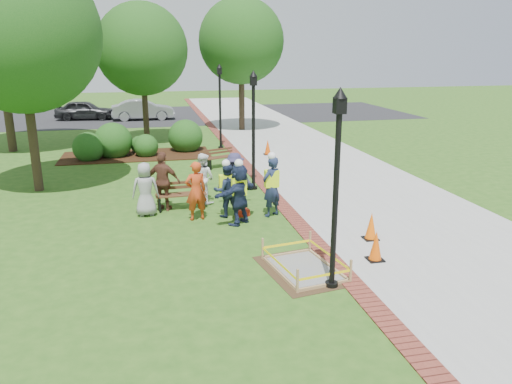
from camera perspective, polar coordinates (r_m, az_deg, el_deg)
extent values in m
plane|color=#285116|center=(13.46, -0.98, -5.61)|extent=(100.00, 100.00, 0.00)
cube|color=#9E9E99|center=(24.00, 5.97, 4.05)|extent=(6.00, 60.00, 0.02)
cube|color=maroon|center=(23.19, -1.70, 3.72)|extent=(0.50, 60.00, 0.03)
cube|color=#381E0F|center=(24.76, -13.47, 4.09)|extent=(7.00, 3.00, 0.05)
cube|color=black|center=(39.65, -8.92, 8.68)|extent=(36.00, 12.00, 0.01)
cube|color=#47331E|center=(11.80, 5.50, -8.88)|extent=(2.05, 2.55, 0.01)
cube|color=gray|center=(11.80, 5.51, -8.82)|extent=(1.48, 1.97, 0.04)
cube|color=tan|center=(11.79, 5.51, -8.73)|extent=(1.62, 2.11, 0.08)
cube|color=tan|center=(11.69, 5.54, -7.68)|extent=(1.65, 2.15, 0.55)
cube|color=yellow|center=(11.68, 5.54, -7.57)|extent=(1.59, 2.09, 0.06)
cube|color=#552D1D|center=(16.11, -8.58, -0.27)|extent=(1.61, 0.52, 0.04)
cube|color=#552D1D|center=(16.29, -8.71, 0.80)|extent=(1.59, 0.10, 0.26)
cube|color=black|center=(16.18, -8.54, -1.14)|extent=(1.46, 0.58, 0.47)
cube|color=#532F1C|center=(21.72, -4.04, 4.01)|extent=(1.52, 0.95, 0.04)
cube|color=#532F1C|center=(21.87, -4.37, 4.69)|extent=(1.37, 0.59, 0.23)
cube|color=black|center=(21.77, -4.03, 3.41)|extent=(1.41, 0.96, 0.43)
cube|color=black|center=(12.59, 13.43, -7.53)|extent=(0.39, 0.39, 0.05)
cone|color=#EB5507|center=(12.44, 13.55, -5.91)|extent=(0.31, 0.31, 0.72)
cube|color=black|center=(13.88, 12.93, -5.23)|extent=(0.39, 0.39, 0.05)
cone|color=#FF6308|center=(13.75, 13.03, -3.74)|extent=(0.31, 0.31, 0.71)
cube|color=black|center=(24.29, 1.34, 4.31)|extent=(0.38, 0.38, 0.05)
cone|color=#E44B07|center=(24.21, 1.35, 5.19)|extent=(0.30, 0.30, 0.70)
cube|color=#A31C0C|center=(15.38, -1.57, -2.38)|extent=(0.45, 0.30, 0.21)
cylinder|color=black|center=(10.44, 9.05, -1.23)|extent=(0.12, 0.12, 3.80)
cube|color=black|center=(10.04, 9.55, 9.73)|extent=(0.22, 0.22, 0.32)
cone|color=black|center=(10.01, 9.62, 11.15)|extent=(0.28, 0.28, 0.22)
cylinder|color=black|center=(11.13, 8.62, -10.37)|extent=(0.28, 0.28, 0.10)
cylinder|color=black|center=(17.92, -0.29, 6.20)|extent=(0.12, 0.12, 3.80)
cube|color=black|center=(17.69, -0.30, 12.60)|extent=(0.22, 0.22, 0.32)
cone|color=black|center=(17.67, -0.30, 13.41)|extent=(0.28, 0.28, 0.22)
cylinder|color=black|center=(18.33, -0.28, 0.50)|extent=(0.28, 0.28, 0.10)
cylinder|color=black|center=(25.71, -4.12, 9.17)|extent=(0.12, 0.12, 3.80)
cube|color=black|center=(25.55, -4.21, 13.63)|extent=(0.22, 0.22, 0.32)
cone|color=black|center=(25.54, -4.22, 14.19)|extent=(0.28, 0.28, 0.22)
cylinder|color=black|center=(26.00, -4.04, 5.12)|extent=(0.28, 0.28, 0.10)
cylinder|color=#3D2D1E|center=(19.40, -24.25, 6.61)|extent=(0.32, 0.32, 4.51)
sphere|color=#184814|center=(19.21, -25.39, 16.09)|extent=(5.36, 5.36, 5.36)
cylinder|color=#3D2D1E|center=(27.86, -12.55, 9.65)|extent=(0.31, 0.31, 4.07)
sphere|color=#184814|center=(27.70, -12.93, 15.63)|extent=(4.79, 4.79, 4.79)
cylinder|color=#3D2D1E|center=(31.72, -1.65, 11.11)|extent=(0.36, 0.36, 4.47)
sphere|color=#184814|center=(31.61, -1.70, 16.88)|extent=(5.18, 5.18, 5.18)
cylinder|color=#3D2D1E|center=(27.63, -26.76, 10.31)|extent=(0.41, 0.41, 6.01)
sphere|color=#184814|center=(24.34, -18.50, 3.45)|extent=(1.42, 1.42, 1.42)
sphere|color=#184814|center=(24.78, -15.88, 3.88)|extent=(1.77, 1.77, 1.77)
sphere|color=#184814|center=(24.51, -12.40, 3.99)|extent=(1.16, 1.16, 1.16)
sphere|color=#184814|center=(25.45, -7.99, 4.65)|extent=(1.72, 1.72, 1.72)
sphere|color=#184814|center=(25.51, -13.08, 4.42)|extent=(0.91, 0.91, 0.91)
imported|color=gray|center=(15.60, -12.53, 0.30)|extent=(0.53, 0.34, 1.67)
imported|color=#C43C17|center=(14.93, -6.88, 0.11)|extent=(0.63, 0.48, 1.79)
imported|color=white|center=(16.62, -6.08, 1.58)|extent=(0.62, 0.63, 1.68)
imported|color=brown|center=(15.97, -10.55, 1.17)|extent=(0.71, 0.60, 1.88)
imported|color=#302D4F|center=(16.42, -2.45, 1.54)|extent=(0.57, 0.40, 1.71)
imported|color=#1B2146|center=(14.47, -1.94, -0.28)|extent=(0.68, 0.65, 1.80)
cube|color=#CDF414|center=(14.40, -1.95, 0.70)|extent=(0.42, 0.26, 0.52)
sphere|color=white|center=(14.24, -1.98, 3.30)|extent=(0.25, 0.25, 0.25)
imported|color=#152539|center=(15.16, 1.80, 0.59)|extent=(0.71, 0.63, 1.86)
cube|color=#CDF414|center=(15.09, 1.80, 1.56)|extent=(0.42, 0.26, 0.52)
sphere|color=white|center=(14.93, 1.83, 4.12)|extent=(0.25, 0.25, 0.25)
imported|color=#1D324C|center=(15.16, -3.40, 0.15)|extent=(0.55, 0.39, 1.64)
cube|color=#CDF414|center=(15.10, -3.42, 1.00)|extent=(0.42, 0.26, 0.52)
sphere|color=white|center=(14.95, -3.46, 3.27)|extent=(0.25, 0.25, 0.25)
imported|color=#252628|center=(38.66, -18.90, 7.82)|extent=(2.45, 4.82, 1.52)
imported|color=#95969A|center=(37.47, -12.71, 8.05)|extent=(2.23, 4.91, 1.59)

